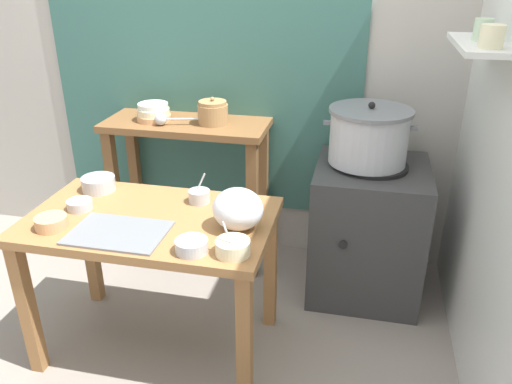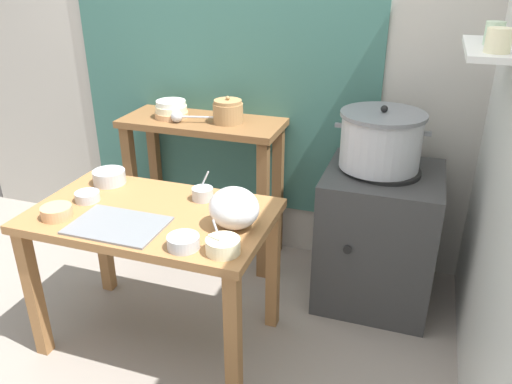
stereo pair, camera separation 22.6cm
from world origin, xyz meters
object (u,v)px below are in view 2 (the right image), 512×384
at_px(serving_tray, 118,225).
at_px(prep_bowl_4, 223,245).
at_px(steamer_pot, 381,140).
at_px(plastic_bag, 234,208).
at_px(prep_table, 153,233).
at_px(prep_bowl_0, 87,196).
at_px(stove_block, 378,236).
at_px(prep_bowl_2, 109,176).
at_px(bowl_stack_enamel, 171,109).
at_px(clay_pot, 228,112).
at_px(prep_bowl_3, 183,242).
at_px(ladle, 179,117).
at_px(prep_bowl_1, 203,193).
at_px(back_shelf_table, 204,155).
at_px(prep_bowl_5, 57,212).

bearing_deg(serving_tray, prep_bowl_4, -5.69).
bearing_deg(serving_tray, steamer_pot, 42.24).
xyz_separation_m(steamer_pot, plastic_bag, (-0.52, -0.75, -0.12)).
xyz_separation_m(prep_table, prep_bowl_0, (-0.34, 0.01, 0.14)).
xyz_separation_m(stove_block, plastic_bag, (-0.56, -0.73, 0.43)).
bearing_deg(prep_bowl_2, prep_bowl_4, -28.62).
xyz_separation_m(bowl_stack_enamel, prep_bowl_4, (0.75, -1.05, -0.20)).
height_order(clay_pot, prep_bowl_0, clay_pot).
xyz_separation_m(stove_block, serving_tray, (-1.03, -0.88, 0.34)).
bearing_deg(prep_bowl_4, prep_bowl_2, 151.38).
bearing_deg(prep_table, prep_bowl_3, -40.38).
xyz_separation_m(steamer_pot, bowl_stack_enamel, (-1.24, 0.10, 0.02)).
height_order(clay_pot, prep_bowl_2, clay_pot).
distance_m(ladle, prep_bowl_0, 0.78).
height_order(ladle, prep_bowl_4, ladle).
bearing_deg(serving_tray, prep_bowl_1, 56.87).
distance_m(serving_tray, prep_bowl_1, 0.43).
height_order(back_shelf_table, ladle, ladle).
distance_m(serving_tray, prep_bowl_4, 0.51).
xyz_separation_m(prep_table, prep_bowl_5, (-0.37, -0.18, 0.14)).
xyz_separation_m(prep_table, bowl_stack_enamel, (-0.31, 0.83, 0.34)).
height_order(clay_pot, bowl_stack_enamel, clay_pot).
relative_size(plastic_bag, prep_bowl_3, 1.67).
xyz_separation_m(back_shelf_table, prep_bowl_0, (-0.22, -0.84, 0.07)).
relative_size(back_shelf_table, stove_block, 1.23).
bearing_deg(back_shelf_table, steamer_pot, -6.00).
bearing_deg(ladle, prep_bowl_5, -98.84).
bearing_deg(prep_bowl_3, plastic_bag, 59.76).
relative_size(clay_pot, ladle, 0.59).
bearing_deg(prep_bowl_5, stove_block, 33.93).
height_order(ladle, prep_bowl_0, ladle).
bearing_deg(prep_bowl_3, prep_table, 139.62).
bearing_deg(prep_bowl_3, prep_bowl_4, 6.23).
height_order(back_shelf_table, prep_bowl_5, back_shelf_table).
bearing_deg(bowl_stack_enamel, prep_bowl_0, -92.24).
xyz_separation_m(serving_tray, plastic_bag, (0.48, 0.16, 0.09)).
bearing_deg(prep_bowl_3, prep_bowl_1, 104.26).
bearing_deg(prep_bowl_4, stove_block, 60.63).
bearing_deg(prep_bowl_4, prep_bowl_1, 123.31).
relative_size(steamer_pot, clay_pot, 2.76).
distance_m(stove_block, prep_bowl_3, 1.23).
height_order(bowl_stack_enamel, prep_bowl_4, bowl_stack_enamel).
distance_m(steamer_pot, serving_tray, 1.36).
xyz_separation_m(prep_bowl_2, prep_bowl_4, (0.80, -0.44, -0.00)).
distance_m(back_shelf_table, ladle, 0.29).
relative_size(prep_bowl_0, prep_bowl_5, 0.85).
bearing_deg(prep_bowl_2, serving_tray, -52.88).
bearing_deg(plastic_bag, clay_pot, 112.91).
distance_m(back_shelf_table, prep_bowl_4, 1.20).
xyz_separation_m(back_shelf_table, prep_bowl_1, (0.29, -0.65, 0.07)).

